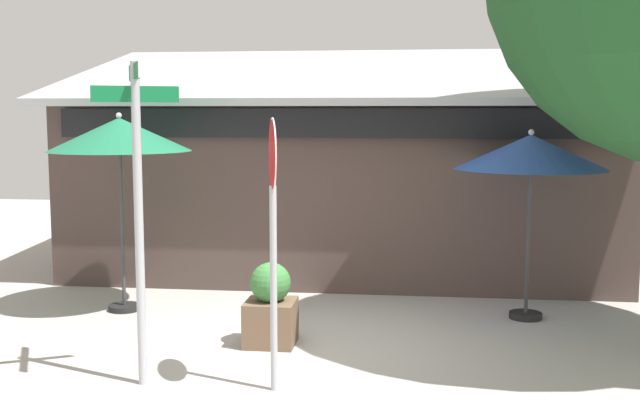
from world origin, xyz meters
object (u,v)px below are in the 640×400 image
at_px(stop_sign, 273,204).
at_px(patio_umbrella_royal_blue_center, 531,153).
at_px(street_sign_post, 138,192).
at_px(patio_umbrella_forest_green_left, 119,136).
at_px(sidewalk_planter, 271,307).

xyz_separation_m(stop_sign, patio_umbrella_royal_blue_center, (2.90, 3.06, 0.35)).
relative_size(street_sign_post, patio_umbrella_forest_green_left, 1.18).
xyz_separation_m(street_sign_post, patio_umbrella_royal_blue_center, (4.27, 3.05, 0.25)).
distance_m(patio_umbrella_forest_green_left, sidewalk_planter, 3.35).
xyz_separation_m(street_sign_post, patio_umbrella_forest_green_left, (-1.29, 2.80, 0.46)).
distance_m(stop_sign, sidewalk_planter, 2.09).
distance_m(street_sign_post, patio_umbrella_royal_blue_center, 5.26).
bearing_deg(stop_sign, patio_umbrella_royal_blue_center, 46.54).
xyz_separation_m(stop_sign, sidewalk_planter, (-0.32, 1.50, -1.43)).
height_order(street_sign_post, patio_umbrella_royal_blue_center, street_sign_post).
bearing_deg(patio_umbrella_royal_blue_center, patio_umbrella_forest_green_left, -177.38).
height_order(stop_sign, sidewalk_planter, stop_sign).
distance_m(patio_umbrella_royal_blue_center, sidewalk_planter, 4.00).
relative_size(patio_umbrella_royal_blue_center, sidewalk_planter, 2.56).
xyz_separation_m(patio_umbrella_forest_green_left, patio_umbrella_royal_blue_center, (5.56, 0.25, -0.21)).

